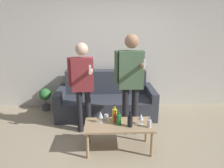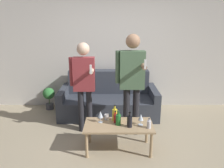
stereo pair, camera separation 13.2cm
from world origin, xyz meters
name	(u,v)px [view 2 (the right image)]	position (x,y,z in m)	size (l,w,h in m)	color
ground_plane	(116,151)	(0.00, 0.00, 0.00)	(16.00, 16.00, 0.00)	tan
wall_back	(114,49)	(0.00, 1.99, 1.35)	(8.00, 0.06, 2.70)	silver
couch	(108,100)	(-0.14, 1.48, 0.32)	(2.04, 0.93, 0.91)	#383D47
coffee_table	(118,127)	(0.03, 0.06, 0.39)	(1.05, 0.52, 0.44)	tan
bottle_orange	(114,114)	(-0.03, 0.20, 0.54)	(0.08, 0.08, 0.26)	yellow
bottle_green	(115,118)	(-0.02, 0.12, 0.51)	(0.06, 0.06, 0.19)	#B21E1E
bottle_dark	(129,121)	(0.19, -0.02, 0.53)	(0.08, 0.08, 0.23)	black
bottle_yellow	(148,124)	(0.47, -0.06, 0.50)	(0.06, 0.06, 0.16)	silver
bottle_red	(117,119)	(0.02, 0.05, 0.52)	(0.08, 0.08, 0.22)	#23752D
wine_glass_near	(140,117)	(0.36, 0.04, 0.56)	(0.08, 0.08, 0.18)	silver
wine_glass_far	(100,115)	(-0.25, 0.13, 0.56)	(0.08, 0.08, 0.18)	silver
cup_on_table	(106,117)	(-0.15, 0.23, 0.48)	(0.07, 0.07, 0.09)	white
person_standing_left	(83,80)	(-0.56, 0.68, 0.97)	(0.44, 0.41, 1.61)	#232328
person_standing_right	(131,77)	(0.26, 0.57, 1.05)	(0.49, 0.44, 1.76)	#232328
potted_plant	(48,96)	(-1.51, 1.72, 0.32)	(0.26, 0.26, 0.51)	#4C4C51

